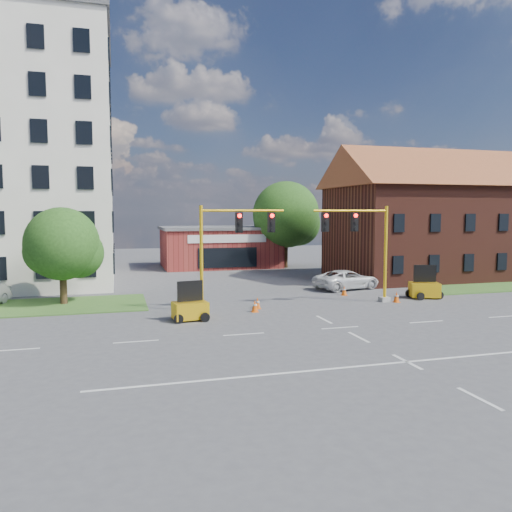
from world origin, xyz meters
name	(u,v)px	position (x,y,z in m)	size (l,w,h in m)	color
ground	(340,328)	(0.00, 0.00, 0.00)	(120.00, 120.00, 0.00)	#434346
grass_verge_ne	(502,287)	(18.00, 9.00, 0.04)	(14.00, 4.00, 0.08)	#315821
lane_markings	(369,342)	(0.00, -3.00, 0.01)	(60.00, 36.00, 0.01)	silver
brick_shop	(220,246)	(0.00, 29.98, 2.16)	(12.40, 8.40, 4.30)	maroon
townhouse_row	(447,211)	(18.00, 16.00, 5.93)	(21.00, 11.00, 11.50)	#4D2017
tree_large	(289,217)	(6.86, 27.08, 5.35)	(7.32, 6.97, 9.08)	#3C2A15
tree_nw_front	(66,246)	(-13.77, 10.58, 3.68)	(4.79, 4.56, 6.12)	#3C2A15
signal_mast_west	(229,244)	(-4.36, 6.00, 3.92)	(5.30, 0.60, 6.20)	gray
signal_mast_east	(363,242)	(4.36, 6.00, 3.92)	(5.30, 0.60, 6.20)	gray
trailer_west	(190,309)	(-7.00, 3.81, 0.64)	(1.95, 1.44, 2.05)	yellow
trailer_east	(424,288)	(9.29, 6.47, 0.67)	(2.21, 1.82, 2.16)	yellow
cone_a	(257,303)	(-2.64, 5.92, 0.34)	(0.40, 0.40, 0.70)	#E5550C
cone_b	(255,306)	(-3.06, 5.02, 0.34)	(0.40, 0.40, 0.70)	#E5550C
cone_c	(396,297)	(6.62, 5.58, 0.34)	(0.40, 0.40, 0.70)	#E5550C
cone_d	(344,291)	(4.57, 9.00, 0.34)	(0.40, 0.40, 0.70)	#E5550C
pickup_white	(347,280)	(6.04, 11.58, 0.72)	(2.40, 5.21, 1.45)	white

